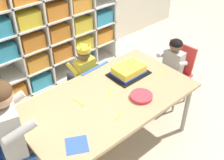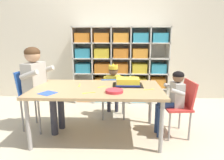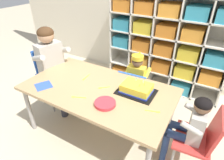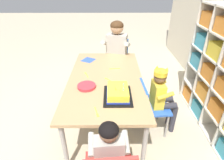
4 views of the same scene
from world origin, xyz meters
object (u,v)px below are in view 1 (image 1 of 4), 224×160
Objects in this scene: child_with_crown at (82,69)px; guest_at_table_side at (171,65)px; birthday_cake_on_tray at (129,71)px; fork_by_napkin at (120,115)px; activity_table at (108,101)px; fork_at_table_front_edge at (160,73)px; paper_plate_stack at (141,96)px; classroom_chair_blue at (90,83)px; adult_helper_seated at (18,125)px; fork_beside_plate_stack at (79,103)px; classroom_chair_guest_side at (175,69)px; fork_near_cake_tray at (110,93)px; classroom_chair_adult_side at (7,148)px.

child_with_crown reaches higher than guest_at_table_side.
fork_by_napkin is (-0.44, -0.36, -0.04)m from birthday_cake_on_tray.
activity_table is 0.62m from fork_at_table_front_edge.
activity_table is at bearing 49.78° from fork_by_napkin.
child_with_crown is at bearing 111.61° from birthday_cake_on_tray.
child_with_crown reaches higher than paper_plate_stack.
classroom_chair_blue is 0.82m from fork_by_napkin.
adult_helper_seated reaches higher than fork_by_napkin.
adult_helper_seated is at bearing 81.09° from fork_beside_plate_stack.
child_with_crown is 0.67m from fork_beside_plate_stack.
classroom_chair_guest_side is (0.84, -0.46, 0.04)m from classroom_chair_blue.
child_with_crown is at bearing -49.34° from adult_helper_seated.
activity_table is 0.26m from fork_beside_plate_stack.
fork_near_cake_tray is at bearing -93.75° from guest_at_table_side.
fork_at_table_front_edge is at bearing 18.10° from paper_plate_stack.
birthday_cake_on_tray is at bearing 112.62° from classroom_chair_blue.
classroom_chair_guest_side is (0.85, -0.57, -0.10)m from child_with_crown.
fork_at_table_front_edge is at bearing -79.01° from classroom_chair_guest_side.
paper_plate_stack reaches higher than classroom_chair_blue.
child_with_crown is (-0.01, 0.11, 0.14)m from classroom_chair_blue.
activity_table is 1.84× the size of child_with_crown.
birthday_cake_on_tray is (0.37, 0.13, 0.09)m from activity_table.
adult_helper_seated reaches higher than birthday_cake_on_tray.
adult_helper_seated is 7.74× the size of fork_beside_plate_stack.
activity_table is 7.90× the size of paper_plate_stack.
paper_plate_stack is 0.43m from fork_at_table_front_edge.
fork_by_napkin is (0.80, -0.39, 0.13)m from classroom_chair_adult_side.
classroom_chair_guest_side is (1.02, 0.05, -0.15)m from activity_table.
paper_plate_stack is (0.96, -0.33, -0.05)m from adult_helper_seated.
birthday_cake_on_tray is at bearing -92.53° from fork_beside_plate_stack.
paper_plate_stack is (1.08, -0.36, 0.14)m from classroom_chair_adult_side.
adult_helper_seated reaches higher than fork_beside_plate_stack.
guest_at_table_side is 0.87m from fork_near_cake_tray.
paper_plate_stack is at bearing 1.08° from fork_at_table_front_edge.
adult_helper_seated is 1.34× the size of guest_at_table_side.
birthday_cake_on_tray reaches higher than classroom_chair_guest_side.
fork_by_napkin is at bearing -159.60° from fork_beside_plate_stack.
birthday_cake_on_tray is at bearing -103.33° from guest_at_table_side.
fork_beside_plate_stack is at bearing -97.47° from guest_at_table_side.
fork_at_table_front_edge is (1.37, -0.20, -0.06)m from adult_helper_seated.
fork_beside_plate_stack is at bearing 156.69° from activity_table.
guest_at_table_side is 0.75m from paper_plate_stack.
classroom_chair_adult_side is at bearing -25.71° from fork_at_table_front_edge.
fork_by_napkin is at bearing 67.65° from classroom_chair_blue.
adult_helper_seated reaches higher than classroom_chair_adult_side.
child_with_crown is 0.61m from fork_near_cake_tray.
classroom_chair_blue is 0.57× the size of adult_helper_seated.
classroom_chair_adult_side is (-0.87, 0.16, -0.08)m from activity_table.
birthday_cake_on_tray is at bearing -26.39° from fork_near_cake_tray.
paper_plate_stack is at bearing 88.87° from classroom_chair_blue.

